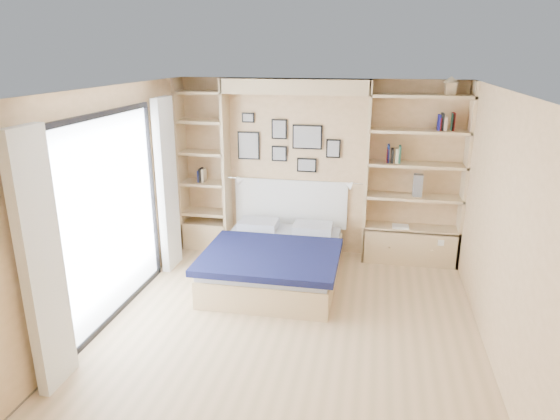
# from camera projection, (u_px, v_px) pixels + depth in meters

# --- Properties ---
(ground) EXTENTS (4.50, 4.50, 0.00)m
(ground) POSITION_uv_depth(u_px,v_px,m) (289.00, 327.00, 5.38)
(ground) COLOR tan
(ground) RESTS_ON ground
(room_shell) EXTENTS (4.50, 4.50, 4.50)m
(room_shell) POSITION_uv_depth(u_px,v_px,m) (281.00, 192.00, 6.55)
(room_shell) COLOR #DFB382
(room_shell) RESTS_ON ground
(bed) EXTENTS (1.66, 2.11, 1.07)m
(bed) POSITION_uv_depth(u_px,v_px,m) (276.00, 260.00, 6.46)
(bed) COLOR #D1BA85
(bed) RESTS_ON ground
(photo_gallery) EXTENTS (1.48, 0.02, 0.82)m
(photo_gallery) POSITION_uv_depth(u_px,v_px,m) (286.00, 143.00, 7.06)
(photo_gallery) COLOR black
(photo_gallery) RESTS_ON ground
(reading_lamps) EXTENTS (1.92, 0.12, 0.15)m
(reading_lamps) POSITION_uv_depth(u_px,v_px,m) (294.00, 182.00, 6.98)
(reading_lamps) COLOR silver
(reading_lamps) RESTS_ON ground
(shelf_decor) EXTENTS (3.51, 0.23, 2.03)m
(shelf_decor) POSITION_uv_depth(u_px,v_px,m) (401.00, 143.00, 6.60)
(shelf_decor) COLOR #A51E1E
(shelf_decor) RESTS_ON ground
(deck_chair) EXTENTS (0.56, 0.87, 0.84)m
(deck_chair) POSITION_uv_depth(u_px,v_px,m) (79.00, 243.00, 6.67)
(deck_chair) COLOR tan
(deck_chair) RESTS_ON ground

